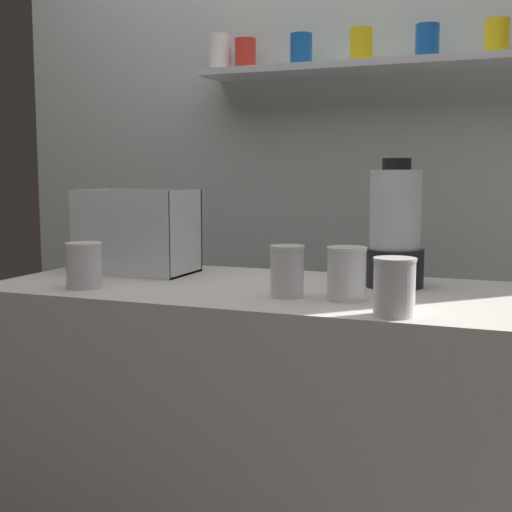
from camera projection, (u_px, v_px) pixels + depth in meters
name	position (u px, v px, depth m)	size (l,w,h in m)	color
counter	(256.00, 448.00, 1.87)	(1.40, 0.64, 0.90)	beige
back_wall_unit	(333.00, 156.00, 2.48)	(2.60, 0.24, 2.50)	silver
carrot_display_bin	(139.00, 247.00, 2.05)	(0.33, 0.21, 0.25)	white
blender_pitcher	(395.00, 231.00, 1.79)	(0.15, 0.15, 0.34)	black
juice_cup_pomegranate_far_left	(84.00, 267.00, 1.78)	(0.10, 0.10, 0.12)	white
juice_cup_mango_left	(287.00, 275.00, 1.65)	(0.08, 0.08, 0.12)	white
juice_cup_orange_middle	(347.00, 277.00, 1.60)	(0.10, 0.10, 0.13)	white
juice_cup_mango_right	(394.00, 291.00, 1.42)	(0.09, 0.09, 0.12)	white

